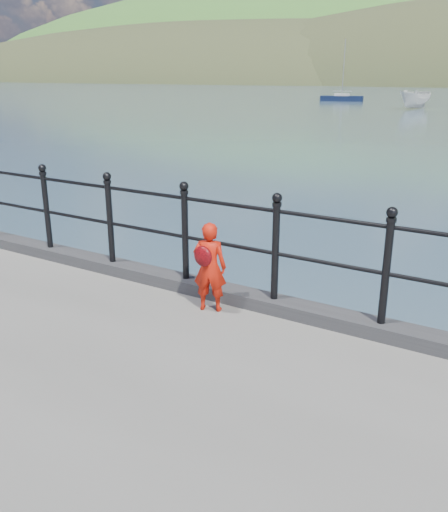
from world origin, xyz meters
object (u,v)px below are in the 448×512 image
Objects in this scene: child at (209,266)px; railing at (228,232)px; sailboat_left at (342,99)px; launch_white at (415,100)px.

railing is at bearing -113.85° from child.
sailboat_left is (-23.00, 67.59, -1.48)m from railing.
child is at bearing -84.55° from sailboat_left.
child is 0.20× the size of launch_white.
sailboat_left reaches higher than child.
child is at bearing -93.80° from railing.
sailboat_left is (-22.97, 67.94, -1.18)m from child.
railing is 71.41m from sailboat_left.
child is (-0.02, -0.36, -0.31)m from railing.
railing is 3.61× the size of launch_white.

